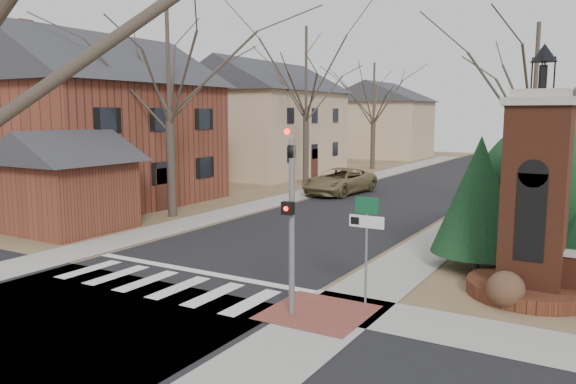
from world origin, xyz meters
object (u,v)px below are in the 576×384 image
Objects in this scene: sign_post at (366,230)px; brick_gate_monument at (534,215)px; traffic_signal_pole at (291,208)px; distant_car at (509,155)px; pickup_truck at (340,181)px.

brick_gate_monument is (3.41, 3.01, 0.22)m from sign_post.
distant_car is at bearing 93.19° from traffic_signal_pole.
brick_gate_monument reaches higher than sign_post.
sign_post reaches higher than pickup_truck.
brick_gate_monument is at bearing -44.10° from pickup_truck.
distant_car is (5.12, 27.34, 0.03)m from pickup_truck.
sign_post is (1.29, 1.41, -0.64)m from traffic_signal_pole.
traffic_signal_pole reaches higher than distant_car.
traffic_signal_pole is at bearing 87.58° from distant_car.
brick_gate_monument is 19.23m from pickup_truck.
pickup_truck is (-8.99, 17.64, -1.19)m from sign_post.
traffic_signal_pole is 20.63m from pickup_truck.
traffic_signal_pole reaches higher than sign_post.
brick_gate_monument is at bearing 41.42° from sign_post.
traffic_signal_pole is 0.94× the size of distant_car.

